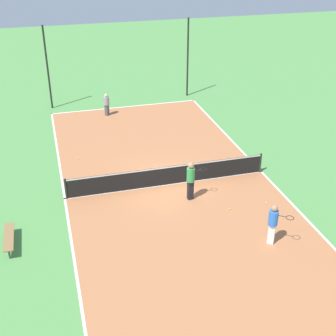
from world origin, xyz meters
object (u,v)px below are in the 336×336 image
(bench, at_px, (9,238))
(tennis_ball_near_net, at_px, (78,158))
(player_near_blue, at_px, (273,222))
(player_far_green, at_px, (191,178))
(player_baseline_gray, at_px, (107,103))
(tennis_ball_far_baseline, at_px, (266,203))
(tennis_net, at_px, (168,175))
(fence_post_back_right, at_px, (188,58))
(tennis_ball_midcourt, at_px, (230,209))
(fence_post_back_left, at_px, (48,68))

(bench, xyz_separation_m, tennis_ball_near_net, (3.24, 6.77, -0.34))
(player_near_blue, relative_size, player_far_green, 0.95)
(player_baseline_gray, relative_size, tennis_ball_far_baseline, 20.93)
(tennis_net, relative_size, player_baseline_gray, 6.70)
(tennis_ball_far_baseline, relative_size, fence_post_back_right, 0.01)
(fence_post_back_right, bearing_deg, tennis_ball_midcourt, -100.44)
(fence_post_back_left, bearing_deg, tennis_ball_near_net, -83.99)
(bench, xyz_separation_m, player_far_green, (7.73, 1.40, 0.69))
(tennis_net, xyz_separation_m, tennis_ball_far_baseline, (3.75, -2.78, -0.47))
(tennis_ball_far_baseline, distance_m, fence_post_back_right, 14.99)
(tennis_ball_near_net, bearing_deg, fence_post_back_right, 43.34)
(tennis_net, xyz_separation_m, player_baseline_gray, (-1.39, 9.62, 0.29))
(player_near_blue, bearing_deg, tennis_ball_near_net, 162.69)
(player_near_blue, bearing_deg, tennis_ball_far_baseline, 104.86)
(player_baseline_gray, xyz_separation_m, tennis_ball_midcourt, (3.38, -12.43, -0.76))
(tennis_net, bearing_deg, player_near_blue, -64.21)
(bench, xyz_separation_m, player_near_blue, (9.73, -2.52, 0.62))
(player_near_blue, bearing_deg, tennis_ball_midcourt, 141.29)
(player_near_blue, xyz_separation_m, tennis_ball_midcourt, (-0.63, 2.63, -0.96))
(player_far_green, distance_m, fence_post_back_right, 14.16)
(player_near_blue, bearing_deg, tennis_net, 153.56)
(player_baseline_gray, relative_size, tennis_ball_near_net, 20.93)
(bench, distance_m, tennis_ball_far_baseline, 10.86)
(tennis_net, height_order, fence_post_back_right, fence_post_back_right)
(tennis_net, distance_m, tennis_ball_near_net, 5.48)
(tennis_ball_midcourt, relative_size, fence_post_back_right, 0.01)
(player_far_green, height_order, tennis_ball_midcourt, player_far_green)
(bench, distance_m, tennis_ball_near_net, 7.51)
(bench, relative_size, player_far_green, 1.02)
(player_far_green, bearing_deg, tennis_ball_far_baseline, -26.50)
(tennis_net, bearing_deg, tennis_ball_near_net, 135.03)
(tennis_ball_far_baseline, height_order, fence_post_back_right, fence_post_back_right)
(fence_post_back_left, bearing_deg, player_near_blue, -67.11)
(player_far_green, relative_size, fence_post_back_right, 0.34)
(player_baseline_gray, xyz_separation_m, player_far_green, (2.02, -11.13, 0.26))
(tennis_ball_far_baseline, relative_size, fence_post_back_left, 0.01)
(player_near_blue, xyz_separation_m, player_far_green, (-2.00, 3.93, 0.06))
(tennis_ball_far_baseline, distance_m, tennis_ball_near_net, 10.10)
(player_near_blue, relative_size, fence_post_back_right, 0.32)
(tennis_ball_near_net, height_order, fence_post_back_right, fence_post_back_right)
(tennis_net, xyz_separation_m, tennis_ball_midcourt, (1.99, -2.81, -0.47))
(bench, xyz_separation_m, tennis_ball_far_baseline, (10.85, 0.14, -0.34))
(player_far_green, xyz_separation_m, fence_post_back_left, (-5.34, 13.46, 1.62))
(tennis_net, height_order, fence_post_back_left, fence_post_back_left)
(tennis_net, height_order, player_baseline_gray, player_baseline_gray)
(player_near_blue, distance_m, fence_post_back_right, 17.59)
(player_baseline_gray, relative_size, player_far_green, 0.78)
(fence_post_back_right, bearing_deg, fence_post_back_left, 180.00)
(bench, xyz_separation_m, player_baseline_gray, (5.71, 12.53, 0.43))
(player_baseline_gray, distance_m, fence_post_back_right, 6.80)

